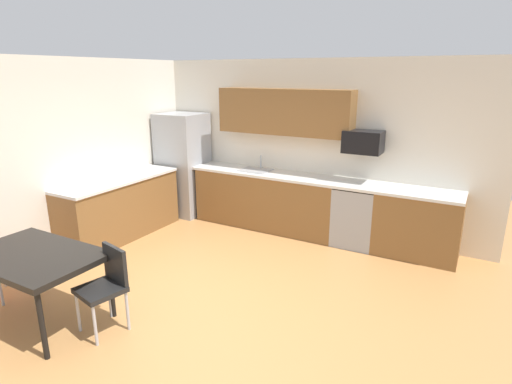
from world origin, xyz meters
The scene contains 16 objects.
ground_plane centered at (0.00, 0.00, 0.00)m, with size 12.00×12.00×0.00m, color #B77F47.
wall_back centered at (0.00, 2.65, 1.35)m, with size 5.80×0.10×2.70m, color silver.
wall_left centered at (-2.65, 0.00, 1.35)m, with size 0.10×5.80×2.70m, color silver.
cabinet_run_back centered at (-0.54, 2.30, 0.45)m, with size 2.43×0.60×0.90m, color brown.
cabinet_run_back_right centered at (1.84, 2.30, 0.45)m, with size 1.12×0.60×0.90m, color brown.
cabinet_run_left centered at (-2.30, 0.80, 0.45)m, with size 0.60×2.00×0.90m, color brown.
countertop_back centered at (0.00, 2.30, 0.92)m, with size 4.80×0.64×0.04m, color silver.
countertop_left centered at (-2.30, 0.80, 0.92)m, with size 0.64×2.00×0.04m, color silver.
upper_cabinets_back centered at (-0.30, 2.43, 1.90)m, with size 2.20×0.34×0.70m, color brown.
refrigerator centered at (-2.18, 2.22, 0.90)m, with size 0.76×0.70×1.81m, color #9EA0A5.
oven_range centered at (0.98, 2.30, 0.46)m, with size 0.60×0.60×0.91m.
microwave centered at (0.98, 2.40, 1.53)m, with size 0.54×0.36×0.32m, color black.
sink_basin centered at (-0.74, 2.30, 0.88)m, with size 0.48×0.40×0.14m, color #A5A8AD.
sink_faucet centered at (-0.74, 2.48, 1.04)m, with size 0.02×0.02×0.24m, color #B2B5BA.
dining_table centered at (-1.33, -1.25, 0.67)m, with size 1.40×0.90×0.73m.
chair_near_table centered at (-0.56, -1.02, 0.50)m, with size 0.48×0.48×0.85m.
Camera 1 is at (2.51, -3.50, 2.49)m, focal length 29.07 mm.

